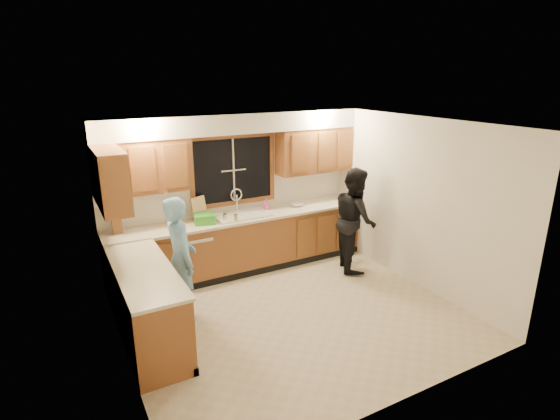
% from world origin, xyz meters
% --- Properties ---
extents(floor, '(4.20, 4.20, 0.00)m').
position_xyz_m(floor, '(0.00, 0.00, 0.00)').
color(floor, beige).
rests_on(floor, ground).
extents(ceiling, '(4.20, 4.20, 0.00)m').
position_xyz_m(ceiling, '(0.00, 0.00, 2.50)').
color(ceiling, white).
extents(wall_back, '(4.20, 0.00, 4.20)m').
position_xyz_m(wall_back, '(0.00, 1.90, 1.25)').
color(wall_back, white).
rests_on(wall_back, ground).
extents(wall_left, '(0.00, 3.80, 3.80)m').
position_xyz_m(wall_left, '(-2.10, 0.00, 1.25)').
color(wall_left, white).
rests_on(wall_left, ground).
extents(wall_right, '(0.00, 3.80, 3.80)m').
position_xyz_m(wall_right, '(2.10, 0.00, 1.25)').
color(wall_right, white).
rests_on(wall_right, ground).
extents(base_cabinets_back, '(4.20, 0.60, 0.88)m').
position_xyz_m(base_cabinets_back, '(0.00, 1.60, 0.44)').
color(base_cabinets_back, brown).
rests_on(base_cabinets_back, ground).
extents(base_cabinets_left, '(0.60, 1.90, 0.88)m').
position_xyz_m(base_cabinets_left, '(-1.80, 0.35, 0.44)').
color(base_cabinets_left, brown).
rests_on(base_cabinets_left, ground).
extents(countertop_back, '(4.20, 0.63, 0.04)m').
position_xyz_m(countertop_back, '(0.00, 1.58, 0.90)').
color(countertop_back, '#EFE6C9').
rests_on(countertop_back, base_cabinets_back).
extents(countertop_left, '(0.63, 1.90, 0.04)m').
position_xyz_m(countertop_left, '(-1.79, 0.35, 0.90)').
color(countertop_left, '#EFE6C9').
rests_on(countertop_left, base_cabinets_left).
extents(upper_cabinets_left, '(1.35, 0.33, 0.75)m').
position_xyz_m(upper_cabinets_left, '(-1.43, 1.73, 1.83)').
color(upper_cabinets_left, brown).
rests_on(upper_cabinets_left, wall_back).
extents(upper_cabinets_right, '(1.35, 0.33, 0.75)m').
position_xyz_m(upper_cabinets_right, '(1.43, 1.73, 1.83)').
color(upper_cabinets_right, brown).
rests_on(upper_cabinets_right, wall_back).
extents(upper_cabinets_return, '(0.33, 0.90, 0.75)m').
position_xyz_m(upper_cabinets_return, '(-1.94, 1.12, 1.83)').
color(upper_cabinets_return, brown).
rests_on(upper_cabinets_return, wall_left).
extents(soffit, '(4.20, 0.35, 0.30)m').
position_xyz_m(soffit, '(0.00, 1.72, 2.35)').
color(soffit, white).
rests_on(soffit, wall_back).
extents(window_frame, '(1.44, 0.03, 1.14)m').
position_xyz_m(window_frame, '(0.00, 1.89, 1.60)').
color(window_frame, black).
rests_on(window_frame, wall_back).
extents(sink, '(0.86, 0.52, 0.57)m').
position_xyz_m(sink, '(0.00, 1.60, 0.86)').
color(sink, white).
rests_on(sink, countertop_back).
extents(dishwasher, '(0.60, 0.56, 0.82)m').
position_xyz_m(dishwasher, '(-0.85, 1.59, 0.41)').
color(dishwasher, silver).
rests_on(dishwasher, floor).
extents(stove, '(0.58, 0.75, 0.90)m').
position_xyz_m(stove, '(-1.80, -0.22, 0.45)').
color(stove, silver).
rests_on(stove, floor).
extents(man, '(0.40, 0.61, 1.65)m').
position_xyz_m(man, '(-1.28, 0.62, 0.82)').
color(man, '#77B4E2').
rests_on(man, floor).
extents(woman, '(0.90, 0.99, 1.67)m').
position_xyz_m(woman, '(1.62, 0.81, 0.84)').
color(woman, black).
rests_on(woman, floor).
extents(knife_block, '(0.13, 0.10, 0.23)m').
position_xyz_m(knife_block, '(-1.85, 1.72, 1.03)').
color(knife_block, brown).
rests_on(knife_block, countertop_back).
extents(cutting_board, '(0.28, 0.20, 0.35)m').
position_xyz_m(cutting_board, '(-0.64, 1.74, 1.10)').
color(cutting_board, tan).
rests_on(cutting_board, countertop_back).
extents(dish_crate, '(0.36, 0.34, 0.14)m').
position_xyz_m(dish_crate, '(-0.63, 1.55, 0.99)').
color(dish_crate, green).
rests_on(dish_crate, countertop_back).
extents(soap_bottle, '(0.08, 0.09, 0.18)m').
position_xyz_m(soap_bottle, '(0.49, 1.73, 1.01)').
color(soap_bottle, pink).
rests_on(soap_bottle, countertop_back).
extents(bowl, '(0.23, 0.23, 0.05)m').
position_xyz_m(bowl, '(1.03, 1.63, 0.95)').
color(bowl, silver).
rests_on(bowl, countertop_back).
extents(can_left, '(0.08, 0.08, 0.12)m').
position_xyz_m(can_left, '(-0.20, 1.37, 0.98)').
color(can_left, beige).
rests_on(can_left, countertop_back).
extents(can_right, '(0.07, 0.07, 0.11)m').
position_xyz_m(can_right, '(-0.33, 1.49, 0.98)').
color(can_right, beige).
rests_on(can_right, countertop_back).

